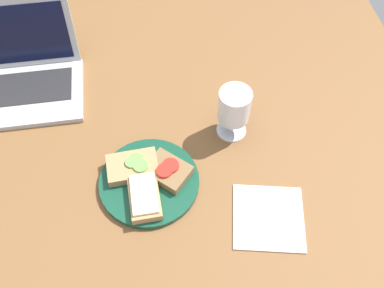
% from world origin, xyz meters
% --- Properties ---
extents(wooden_table, '(1.40, 1.40, 0.03)m').
position_xyz_m(wooden_table, '(0.00, 0.00, 0.01)').
color(wooden_table, brown).
rests_on(wooden_table, ground).
extents(plate, '(0.23, 0.23, 0.01)m').
position_xyz_m(plate, '(-0.04, -0.06, 0.04)').
color(plate, '#144733').
rests_on(plate, wooden_table).
extents(sandwich_with_cucumber, '(0.12, 0.08, 0.03)m').
position_xyz_m(sandwich_with_cucumber, '(-0.08, -0.03, 0.06)').
color(sandwich_with_cucumber, '#A88456').
rests_on(sandwich_with_cucumber, plate).
extents(sandwich_with_cheese, '(0.07, 0.12, 0.03)m').
position_xyz_m(sandwich_with_cheese, '(-0.06, -0.11, 0.06)').
color(sandwich_with_cheese, '#A88456').
rests_on(sandwich_with_cheese, plate).
extents(sandwich_with_tomato, '(0.12, 0.12, 0.03)m').
position_xyz_m(sandwich_with_tomato, '(0.00, -0.05, 0.06)').
color(sandwich_with_tomato, brown).
rests_on(sandwich_with_tomato, plate).
extents(wine_glass, '(0.08, 0.08, 0.14)m').
position_xyz_m(wine_glass, '(0.17, 0.06, 0.12)').
color(wine_glass, white).
rests_on(wine_glass, wooden_table).
extents(laptop, '(0.32, 0.26, 0.20)m').
position_xyz_m(laptop, '(-0.35, 0.29, 0.07)').
color(laptop, '#ADAFB5').
rests_on(laptop, wooden_table).
extents(napkin, '(0.18, 0.18, 0.00)m').
position_xyz_m(napkin, '(0.20, -0.19, 0.03)').
color(napkin, white).
rests_on(napkin, wooden_table).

